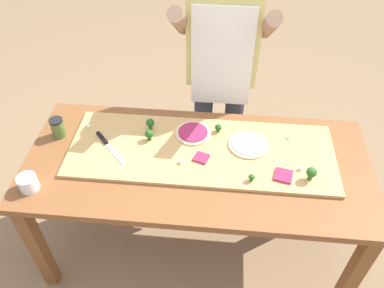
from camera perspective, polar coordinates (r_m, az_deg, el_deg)
ground_plane at (r=2.61m, az=0.63°, el=-14.26°), size 8.00×8.00×0.00m
prep_table at (r=2.07m, az=0.77°, el=-4.35°), size 1.80×0.80×0.77m
cutting_board at (r=2.04m, az=1.38°, el=-0.99°), size 1.40×0.50×0.02m
chefs_knife at (r=2.11m, az=-12.55°, el=0.11°), size 0.21×0.23×0.02m
pizza_whole_white_garlic at (r=2.07m, az=8.33°, el=-0.08°), size 0.21×0.21×0.02m
pizza_whole_beet_magenta at (r=2.12m, az=0.14°, el=1.66°), size 0.20×0.20×0.02m
pizza_slice_far_right at (r=1.95m, az=13.37°, el=-4.56°), size 0.10×0.10×0.01m
pizza_slice_center at (r=1.98m, az=1.37°, el=-2.14°), size 0.09×0.09×0.01m
broccoli_floret_center_right at (r=2.12m, az=3.91°, el=2.42°), size 0.04×0.04×0.05m
broccoli_floret_back_left at (r=1.89m, az=8.83°, el=-4.90°), size 0.03×0.03×0.04m
broccoli_floret_front_mid at (r=1.94m, az=17.28°, el=-4.09°), size 0.05×0.05×0.08m
broccoli_floret_front_left at (r=2.07m, az=-6.38°, el=1.44°), size 0.05×0.05×0.07m
broccoli_floret_back_mid at (r=2.14m, az=-6.20°, el=3.08°), size 0.05×0.05×0.07m
cheese_crumble_a at (r=2.23m, az=-15.00°, el=2.46°), size 0.02×0.02×0.02m
cheese_crumble_b at (r=1.96m, az=-1.64°, el=-2.65°), size 0.03×0.03×0.02m
cheese_crumble_c at (r=2.00m, az=15.79°, el=-3.52°), size 0.02×0.02×0.02m
cheese_crumble_d at (r=2.15m, az=14.06°, el=0.94°), size 0.01×0.01×0.01m
flour_cup at (r=2.01m, az=-23.09°, el=-5.41°), size 0.09×0.09×0.08m
sauce_jar at (r=2.23m, az=-19.27°, el=2.31°), size 0.07×0.07×0.11m
cook_center at (r=2.30m, az=4.42°, el=11.73°), size 0.54×0.39×1.67m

